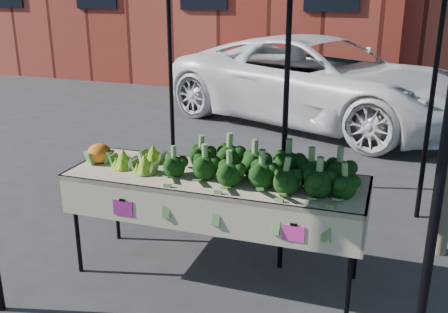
{
  "coord_description": "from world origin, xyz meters",
  "views": [
    {
      "loc": [
        1.43,
        -3.37,
        2.29
      ],
      "look_at": [
        0.0,
        0.29,
        1.0
      ],
      "focal_mm": 40.14,
      "sensor_mm": 36.0,
      "label": 1
    }
  ],
  "objects": [
    {
      "name": "canopy",
      "position": [
        0.13,
        0.5,
        1.37
      ],
      "size": [
        3.16,
        3.16,
        2.74
      ],
      "primitive_type": null,
      "color": "black",
      "rests_on": "ground"
    },
    {
      "name": "romanesco_cluster",
      "position": [
        -0.66,
        0.08,
        1.0
      ],
      "size": [
        0.44,
        0.48,
        0.21
      ],
      "primitive_type": "ellipsoid",
      "color": "#8FAE26",
      "rests_on": "table"
    },
    {
      "name": "cauliflower_pair",
      "position": [
        -1.05,
        0.04,
        0.99
      ],
      "size": [
        0.21,
        0.21,
        0.19
      ],
      "primitive_type": "ellipsoid",
      "color": "orange",
      "rests_on": "table"
    },
    {
      "name": "ground",
      "position": [
        0.0,
        0.0,
        0.0
      ],
      "size": [
        90.0,
        90.0,
        0.0
      ],
      "primitive_type": "plane",
      "color": "#2C2C2F"
    },
    {
      "name": "table",
      "position": [
        0.0,
        0.09,
        0.45
      ],
      "size": [
        2.43,
        0.9,
        0.9
      ],
      "color": "#BFAF8A",
      "rests_on": "ground"
    },
    {
      "name": "broccoli_heap",
      "position": [
        0.36,
        0.12,
        1.03
      ],
      "size": [
        1.55,
        0.58,
        0.27
      ],
      "primitive_type": "ellipsoid",
      "color": "black",
      "rests_on": "table"
    }
  ]
}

